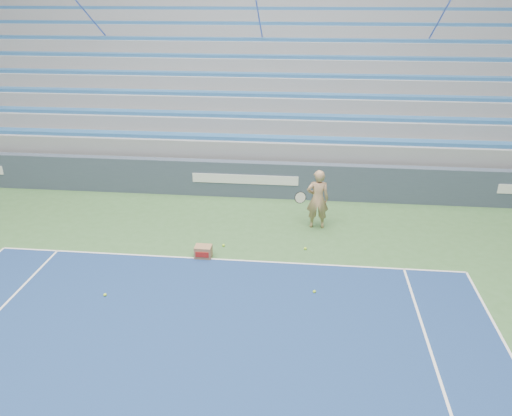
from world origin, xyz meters
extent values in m
cube|color=white|center=(0.00, 11.88, 0.01)|extent=(10.97, 0.05, 0.00)
cube|color=#384456|center=(0.00, 15.88, 0.55)|extent=(30.00, 0.30, 1.10)
cube|color=white|center=(0.00, 15.72, 0.60)|extent=(3.20, 0.02, 0.28)
cube|color=gray|center=(0.00, 20.43, 0.55)|extent=(30.00, 8.50, 1.10)
cube|color=gray|center=(0.00, 20.43, 1.35)|extent=(30.00, 8.50, 0.50)
cube|color=#2B609C|center=(0.00, 16.56, 1.66)|extent=(29.60, 0.42, 0.11)
cube|color=gray|center=(0.00, 20.86, 1.85)|extent=(30.00, 7.65, 0.50)
cube|color=#2B609C|center=(0.00, 17.41, 2.16)|extent=(29.60, 0.42, 0.11)
cube|color=gray|center=(0.00, 21.28, 2.35)|extent=(30.00, 6.80, 0.50)
cube|color=#2B609C|center=(0.00, 18.26, 2.66)|extent=(29.60, 0.42, 0.11)
cube|color=gray|center=(0.00, 21.71, 2.85)|extent=(30.00, 5.95, 0.50)
cube|color=#2B609C|center=(0.00, 19.11, 3.16)|extent=(29.60, 0.42, 0.11)
cube|color=gray|center=(0.00, 22.13, 3.35)|extent=(30.00, 5.10, 0.50)
cube|color=#2B609C|center=(0.00, 19.96, 3.66)|extent=(29.60, 0.42, 0.11)
cube|color=gray|center=(0.00, 22.56, 3.85)|extent=(30.00, 4.25, 0.50)
cube|color=#2B609C|center=(0.00, 20.81, 4.15)|extent=(29.60, 0.42, 0.11)
cube|color=gray|center=(0.00, 22.98, 4.35)|extent=(30.00, 3.40, 0.50)
cube|color=#2B609C|center=(0.00, 21.66, 4.65)|extent=(29.60, 0.42, 0.11)
cube|color=gray|center=(0.00, 23.41, 4.85)|extent=(30.00, 2.55, 0.50)
cube|color=#2B609C|center=(0.00, 22.51, 5.15)|extent=(29.60, 0.42, 0.11)
cube|color=gray|center=(0.00, 23.84, 5.35)|extent=(30.00, 1.70, 0.50)
cube|color=gray|center=(0.00, 24.98, 3.65)|extent=(31.00, 0.40, 7.30)
cylinder|color=blue|center=(-6.00, 20.43, 4.60)|extent=(0.05, 8.53, 5.04)
cylinder|color=blue|center=(0.00, 20.43, 4.60)|extent=(0.05, 8.53, 5.04)
cylinder|color=blue|center=(6.00, 20.43, 4.60)|extent=(0.05, 8.53, 5.04)
imported|color=tan|center=(2.14, 13.91, 0.80)|extent=(0.61, 0.42, 1.61)
cylinder|color=black|center=(1.79, 13.66, 0.95)|extent=(0.12, 0.27, 0.08)
cylinder|color=beige|center=(1.69, 13.38, 1.05)|extent=(0.29, 0.16, 0.28)
torus|color=black|center=(1.69, 13.38, 1.05)|extent=(0.31, 0.18, 0.30)
cube|color=#936A47|center=(-0.52, 11.97, 0.15)|extent=(0.39, 0.30, 0.29)
cube|color=#B21E19|center=(-0.52, 11.82, 0.15)|extent=(0.31, 0.02, 0.13)
sphere|color=#B6EF30|center=(1.87, 12.60, 0.03)|extent=(0.07, 0.07, 0.07)
sphere|color=#B6EF30|center=(2.09, 10.71, 0.03)|extent=(0.07, 0.07, 0.07)
sphere|color=#B6EF30|center=(-2.22, 10.13, 0.03)|extent=(0.07, 0.07, 0.07)
sphere|color=#B6EF30|center=(-0.14, 12.55, 0.03)|extent=(0.07, 0.07, 0.07)
camera|label=1|loc=(1.80, 1.80, 5.83)|focal=35.00mm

